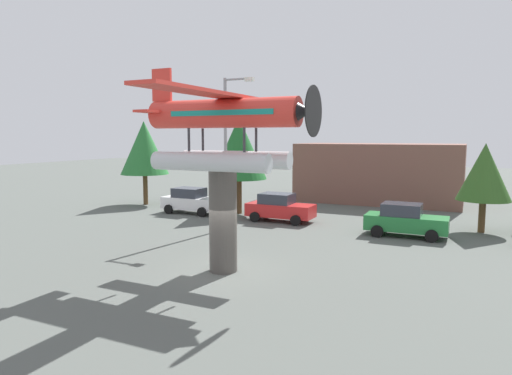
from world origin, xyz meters
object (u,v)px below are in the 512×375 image
(streetlight_primary, at_px, (228,144))
(tree_west, at_px, (144,148))
(storefront_building, at_px, (379,173))
(tree_east, at_px, (239,148))
(display_pedestal, at_px, (223,221))
(car_near_white, at_px, (192,201))
(floatplane_monument, at_px, (225,126))
(tree_center_back, at_px, (484,172))
(car_far_green, at_px, (405,220))
(car_mid_red, at_px, (280,207))

(streetlight_primary, height_order, tree_west, streetlight_primary)
(streetlight_primary, relative_size, tree_west, 1.31)
(streetlight_primary, height_order, storefront_building, streetlight_primary)
(tree_east, bearing_deg, tree_west, 176.49)
(display_pedestal, relative_size, tree_west, 0.62)
(display_pedestal, xyz_separation_m, tree_west, (-14.17, 12.62, 2.40))
(car_near_white, distance_m, tree_west, 6.80)
(display_pedestal, relative_size, streetlight_primary, 0.47)
(floatplane_monument, relative_size, tree_center_back, 2.10)
(tree_east, bearing_deg, floatplane_monument, -64.54)
(car_near_white, height_order, car_far_green, same)
(floatplane_monument, bearing_deg, car_near_white, 129.30)
(tree_center_back, bearing_deg, floatplane_monument, -126.48)
(car_mid_red, bearing_deg, car_near_white, 178.80)
(display_pedestal, xyz_separation_m, streetlight_primary, (-3.66, 7.07, 2.89))
(car_mid_red, height_order, tree_west, tree_west)
(car_mid_red, relative_size, tree_center_back, 0.85)
(car_near_white, bearing_deg, storefront_building, 46.57)
(car_mid_red, relative_size, storefront_building, 0.33)
(car_far_green, bearing_deg, storefront_building, 106.57)
(car_far_green, bearing_deg, display_pedestal, -120.52)
(storefront_building, bearing_deg, floatplane_monument, -94.77)
(floatplane_monument, height_order, tree_east, floatplane_monument)
(streetlight_primary, bearing_deg, tree_center_back, 22.61)
(car_mid_red, relative_size, tree_west, 0.65)
(floatplane_monument, relative_size, car_near_white, 2.48)
(floatplane_monument, bearing_deg, car_mid_red, 101.46)
(tree_west, bearing_deg, car_far_green, -8.66)
(display_pedestal, xyz_separation_m, storefront_building, (1.97, 22.00, 0.34))
(display_pedestal, bearing_deg, car_mid_red, 100.71)
(streetlight_primary, distance_m, storefront_building, 16.16)
(display_pedestal, bearing_deg, tree_east, 114.96)
(streetlight_primary, xyz_separation_m, tree_center_back, (13.03, 5.43, -1.56))
(car_mid_red, bearing_deg, tree_center_back, 9.30)
(tree_east, xyz_separation_m, tree_center_back, (15.00, 0.40, -1.15))
(car_mid_red, distance_m, car_far_green, 7.74)
(car_mid_red, bearing_deg, tree_east, 157.97)
(car_far_green, height_order, tree_east, tree_east)
(tree_center_back, bearing_deg, streetlight_primary, -157.39)
(floatplane_monument, distance_m, tree_west, 19.11)
(display_pedestal, bearing_deg, floatplane_monument, -0.07)
(floatplane_monument, relative_size, tree_west, 1.60)
(car_mid_red, height_order, tree_east, tree_east)
(car_near_white, bearing_deg, display_pedestal, -51.19)
(car_far_green, xyz_separation_m, tree_west, (-19.82, 3.02, 3.54))
(storefront_building, distance_m, tree_center_back, 12.09)
(display_pedestal, distance_m, tree_west, 19.12)
(tree_west, height_order, tree_east, tree_east)
(car_far_green, distance_m, streetlight_primary, 10.46)
(display_pedestal, bearing_deg, storefront_building, 84.89)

